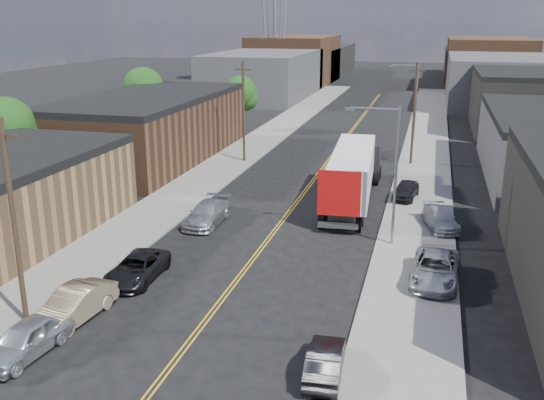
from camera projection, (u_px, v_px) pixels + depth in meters
The scene contains 30 objects.
ground at pixel (346, 138), 73.35m from camera, with size 260.00×260.00×0.00m, color black.
centerline at pixel (324, 167), 59.48m from camera, with size 0.32×120.00×0.01m, color gold.
sidewalk_left at pixel (232, 160), 61.79m from camera, with size 5.00×140.00×0.15m, color slate.
sidewalk_right at pixel (423, 172), 57.13m from camera, with size 5.00×140.00×0.15m, color slate.
warehouse_brown at pixel (150, 127), 62.01m from camera, with size 12.00×26.00×6.60m.
industrial_right_c at pixel (530, 100), 77.94m from camera, with size 14.00×22.00×7.60m.
skyline_left_a at pixel (264, 75), 109.46m from camera, with size 16.00×30.00×8.00m, color #3E3E41.
skyline_right_a at pixel (498, 81), 99.64m from camera, with size 16.00×30.00×8.00m, color #3E3E41.
skyline_left_b at pixel (295, 60), 132.28m from camera, with size 16.00×26.00×10.00m, color #4E311F.
skyline_right_b at pixel (488, 63), 122.46m from camera, with size 16.00×26.00×10.00m, color #4E311F.
skyline_left_c at pixel (313, 61), 151.21m from camera, with size 16.00×40.00×7.00m, color black.
skyline_right_c at pixel (481, 64), 141.39m from camera, with size 16.00×40.00×7.00m, color black.
streetlight_near at pixel (390, 165), 37.57m from camera, with size 3.39×0.25×9.00m.
streetlight_far at pixel (413, 96), 69.93m from camera, with size 3.39×0.25×9.00m.
utility_pole_left_near at pixel (14, 223), 27.63m from camera, with size 1.60×0.26×10.00m.
utility_pole_left_far at pixel (244, 111), 60.00m from camera, with size 1.60×0.26×10.00m.
utility_pole_right at pixel (414, 113), 58.74m from camera, with size 1.60×0.26×10.00m.
tree_left_near at pixel (7, 130), 49.98m from camera, with size 4.85×4.76×7.91m.
tree_left_mid at pixel (144, 91), 73.01m from camera, with size 5.10×5.04×8.37m.
tree_left_far at pixel (241, 95), 77.29m from camera, with size 4.35×4.20×6.97m.
semi_truck at pixel (355, 169), 48.09m from camera, with size 3.74×17.05×4.43m.
car_left_a at pixel (26, 339), 26.21m from camera, with size 1.84×4.58×1.56m, color #B4B8BA.
car_left_b at pixel (74, 305), 29.24m from camera, with size 1.73×4.96×1.63m, color #937E60.
car_left_c at pixel (137, 268), 33.79m from camera, with size 2.33×5.06×1.41m, color black.
car_left_d at pixel (207, 213), 42.91m from camera, with size 2.19×5.38×1.56m, color #A8ABAE.
car_right_oncoming at pixel (325, 361), 24.78m from camera, with size 1.41×4.04×1.33m, color black.
car_right_lot_a at pixel (435, 269), 33.18m from camera, with size 2.52×5.47×1.52m, color #A7ABAD.
car_right_lot_b at pixel (440, 219), 41.73m from camera, with size 1.83×4.51×1.31m, color #B0B0B0.
car_right_lot_c at pixel (406, 190), 48.49m from camera, with size 1.67×4.15×1.41m, color black.
car_ahead_truck at pixel (366, 149), 64.21m from camera, with size 2.37×5.14×1.43m, color black.
Camera 1 is at (9.91, -12.23, 14.19)m, focal length 40.00 mm.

